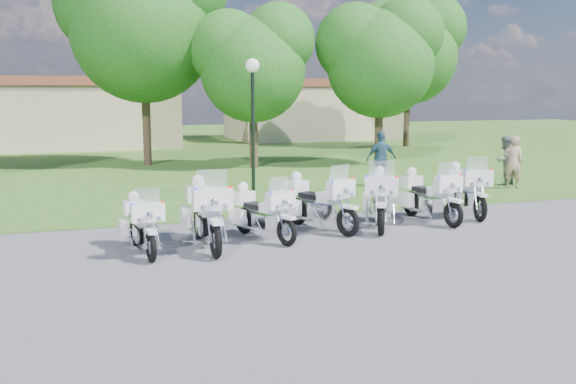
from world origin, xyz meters
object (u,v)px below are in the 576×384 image
object	(u,v)px
motorcycle_3	(317,201)
bystander_a	(513,162)
motorcycle_5	(428,195)
motorcycle_6	(465,189)
motorcycle_1	(205,212)
motorcycle_2	(261,211)
lamp_post	(253,93)
bystander_c	(381,159)
motorcycle_4	(380,198)
bystander_b	(505,161)
motorcycle_0	(141,223)

from	to	relation	value
motorcycle_3	bystander_a	world-z (taller)	bystander_a
motorcycle_5	motorcycle_6	bearing A→B (deg)	-169.17
motorcycle_1	motorcycle_5	bearing A→B (deg)	-170.61
motorcycle_2	lamp_post	bearing A→B (deg)	-124.42
motorcycle_1	motorcycle_2	bearing A→B (deg)	-166.23
motorcycle_6	bystander_c	xyz separation A→B (m)	(0.15, 5.33, 0.27)
motorcycle_4	bystander_c	world-z (taller)	bystander_c
motorcycle_1	bystander_b	bearing A→B (deg)	-153.93
bystander_b	motorcycle_1	bearing A→B (deg)	5.95
motorcycle_6	motorcycle_1	bearing A→B (deg)	22.42
bystander_c	motorcycle_2	bearing A→B (deg)	45.43
motorcycle_3	lamp_post	world-z (taller)	lamp_post
bystander_b	bystander_c	xyz separation A→B (m)	(-4.24, 1.08, 0.08)
motorcycle_4	lamp_post	distance (m)	6.37
motorcycle_1	bystander_a	world-z (taller)	bystander_a
motorcycle_3	motorcycle_1	bearing A→B (deg)	-6.57
motorcycle_0	bystander_c	bearing A→B (deg)	-148.72
motorcycle_1	motorcycle_2	distance (m)	1.35
motorcycle_0	motorcycle_1	xyz separation A→B (m)	(1.35, 0.10, 0.13)
motorcycle_1	bystander_a	xyz separation A→B (m)	(11.43, 4.92, 0.17)
lamp_post	motorcycle_0	bearing A→B (deg)	-122.54
motorcycle_1	motorcycle_3	xyz separation A→B (m)	(2.84, 0.83, -0.05)
motorcycle_3	lamp_post	bearing A→B (deg)	-111.78
motorcycle_0	bystander_c	xyz separation A→B (m)	(8.77, 6.85, 0.36)
motorcycle_3	bystander_c	bearing A→B (deg)	-150.56
motorcycle_3	motorcycle_5	size ratio (longest dim) A/B	0.97
lamp_post	bystander_c	world-z (taller)	lamp_post
motorcycle_6	bystander_a	xyz separation A→B (m)	(4.16, 3.50, 0.21)
motorcycle_2	motorcycle_6	distance (m)	6.07
motorcycle_6	bystander_b	world-z (taller)	bystander_b
motorcycle_2	motorcycle_4	size ratio (longest dim) A/B	0.89
bystander_b	motorcycle_2	bearing A→B (deg)	7.36
motorcycle_6	motorcycle_0	bearing A→B (deg)	21.37
motorcycle_2	motorcycle_4	world-z (taller)	motorcycle_4
bystander_a	bystander_b	size ratio (longest dim) A/B	1.03
motorcycle_2	bystander_b	xyz separation A→B (m)	(10.35, 5.35, 0.25)
lamp_post	bystander_b	xyz separation A→B (m)	(8.92, -0.64, -2.35)
motorcycle_5	bystander_b	distance (m)	7.45
motorcycle_1	bystander_a	bearing A→B (deg)	-156.60
motorcycle_3	bystander_c	size ratio (longest dim) A/B	1.19
motorcycle_3	lamp_post	distance (m)	6.04
motorcycle_1	bystander_b	world-z (taller)	same
motorcycle_6	motorcycle_3	bearing A→B (deg)	18.99
lamp_post	bystander_a	bearing A→B (deg)	-9.12
motorcycle_2	bystander_b	world-z (taller)	bystander_b
motorcycle_2	motorcycle_3	world-z (taller)	motorcycle_3
motorcycle_5	motorcycle_6	distance (m)	1.45
bystander_b	bystander_c	distance (m)	4.37
motorcycle_1	motorcycle_6	bearing A→B (deg)	-168.83
motorcycle_4	motorcycle_6	xyz separation A→B (m)	(2.86, 0.72, -0.02)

